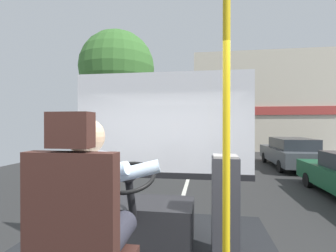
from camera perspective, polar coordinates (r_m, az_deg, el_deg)
name	(u,v)px	position (r m, az deg, el deg)	size (l,w,h in m)	color
ground	(190,172)	(10.76, 5.26, -10.54)	(18.00, 44.00, 0.06)	#2B2B2B
driver_seat	(81,250)	(1.56, -19.62, -25.63)	(0.48, 0.48, 1.28)	black
bus_driver	(92,207)	(1.60, -17.36, -17.65)	(0.76, 0.56, 0.83)	#282833
steering_console	(141,219)	(2.78, -6.32, -20.66)	(1.10, 0.97, 0.87)	black
handrail_pole	(226,139)	(1.45, 13.43, -2.99)	(0.04, 0.04, 2.27)	gold
fare_box	(225,207)	(2.40, 13.16, -17.88)	(0.24, 0.24, 0.94)	#333338
windshield_panel	(162,137)	(3.42, -1.51, -2.52)	(2.50, 0.08, 1.48)	silver
street_tree	(117,69)	(11.71, -11.76, 12.96)	(3.39, 3.39, 6.28)	#4C3828
shop_building	(258,103)	(21.21, 20.30, 4.99)	(10.23, 4.34, 7.44)	#BCB29E
parked_car_charcoal	(291,152)	(12.79, 26.72, -5.50)	(1.86, 4.41, 1.38)	#474C51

